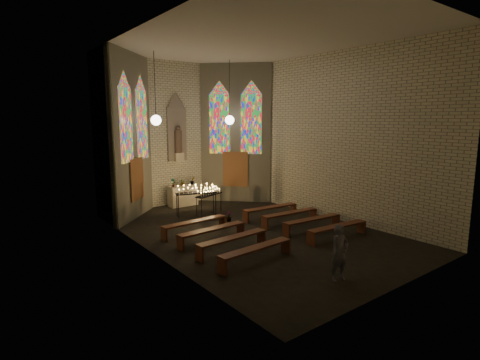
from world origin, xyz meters
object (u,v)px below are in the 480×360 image
votive_stand_left (196,191)px  votive_stand_right (209,193)px  aisle_flower_pot (229,216)px  visitor (339,253)px  altar (183,196)px

votive_stand_left → votive_stand_right: bearing=8.1°
aisle_flower_pot → visitor: 6.59m
altar → visitor: bearing=-94.8°
altar → visitor: visitor is taller
aisle_flower_pot → votive_stand_left: 1.97m
votive_stand_right → votive_stand_left: bearing=152.2°
altar → votive_stand_left: votive_stand_left is taller
aisle_flower_pot → altar: bearing=92.2°
votive_stand_left → votive_stand_right: (0.61, -0.08, -0.17)m
altar → votive_stand_left: size_ratio=0.76×
altar → votive_stand_right: votive_stand_right is taller
altar → aisle_flower_pot: size_ratio=3.40×
aisle_flower_pot → visitor: size_ratio=0.27×
aisle_flower_pot → visitor: bearing=-98.8°
votive_stand_right → altar: bearing=73.6°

